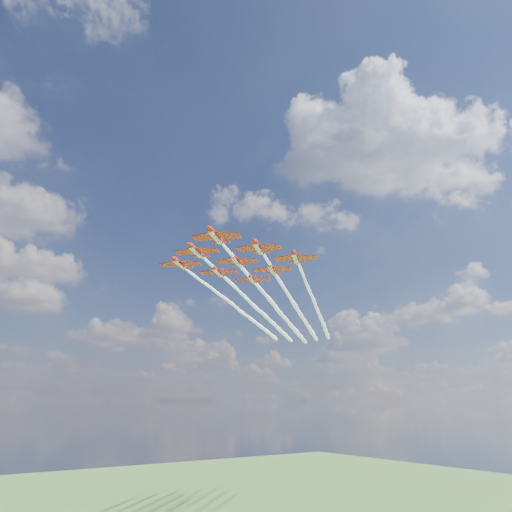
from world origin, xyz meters
name	(u,v)px	position (x,y,z in m)	size (l,w,h in m)	color
jet_lead	(270,300)	(40.69, 33.03, 84.31)	(112.46, 109.49, 3.10)	red
jet_row2_port	(294,304)	(53.34, 34.65, 84.31)	(112.46, 109.49, 3.10)	red
jet_row2_starb	(254,306)	(42.65, 45.63, 84.31)	(112.46, 109.49, 3.10)	red
jet_row3_port	(317,308)	(65.99, 36.26, 84.31)	(112.46, 109.49, 3.10)	red
jet_row3_centre	(278,310)	(55.30, 47.25, 84.31)	(112.46, 109.49, 3.10)	red
jet_row3_starb	(240,311)	(44.61, 58.24, 84.31)	(112.46, 109.49, 3.10)	red
jet_row4_port	(300,313)	(67.95, 48.87, 84.31)	(112.46, 109.49, 3.10)	red
jet_row4_starb	(263,315)	(57.26, 59.85, 84.31)	(112.46, 109.49, 3.10)	red
jet_tail	(285,318)	(69.91, 61.47, 84.31)	(112.46, 109.49, 3.10)	red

